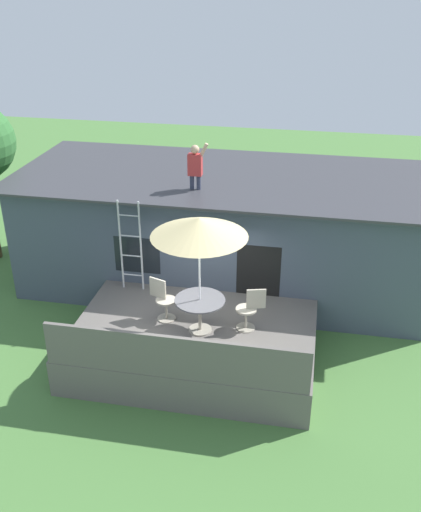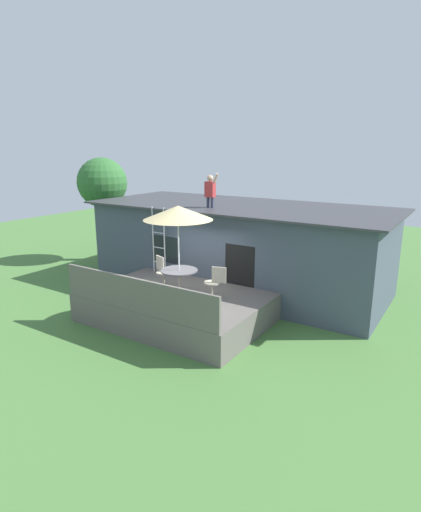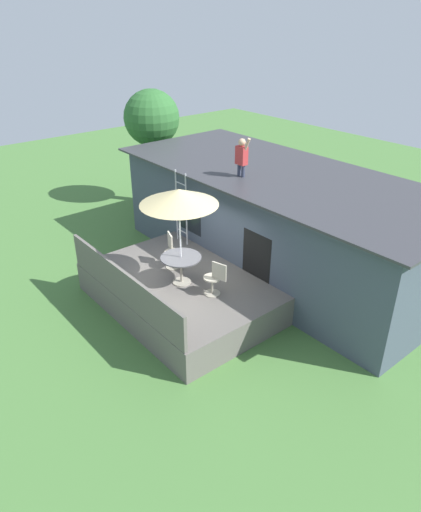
{
  "view_description": "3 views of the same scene",
  "coord_description": "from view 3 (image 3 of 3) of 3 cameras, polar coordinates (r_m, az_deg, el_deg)",
  "views": [
    {
      "loc": [
        2.27,
        -9.98,
        7.62
      ],
      "look_at": [
        0.13,
        1.16,
        1.92
      ],
      "focal_mm": 40.7,
      "sensor_mm": 36.0,
      "label": 1
    },
    {
      "loc": [
        6.91,
        -9.01,
        4.83
      ],
      "look_at": [
        0.61,
        0.82,
        1.81
      ],
      "focal_mm": 29.27,
      "sensor_mm": 36.0,
      "label": 2
    },
    {
      "loc": [
        8.58,
        -6.09,
        7.06
      ],
      "look_at": [
        0.35,
        0.72,
        1.38
      ],
      "focal_mm": 32.69,
      "sensor_mm": 36.0,
      "label": 3
    }
  ],
  "objects": [
    {
      "name": "deck",
      "position": [
        12.45,
        -3.58,
        -4.4
      ],
      "size": [
        5.05,
        3.48,
        0.8
      ],
      "primitive_type": "cube",
      "color": "#605B56",
      "rests_on": "ground"
    },
    {
      "name": "backyard_tree",
      "position": [
        18.56,
        -7.2,
        16.21
      ],
      "size": [
        2.12,
        2.12,
        4.47
      ],
      "color": "brown",
      "rests_on": "ground"
    },
    {
      "name": "house",
      "position": [
        14.09,
        8.16,
        4.36
      ],
      "size": [
        10.5,
        4.5,
        2.95
      ],
      "color": "#424C5B",
      "rests_on": "ground"
    },
    {
      "name": "patio_umbrella",
      "position": [
        11.07,
        -3.89,
        7.22
      ],
      "size": [
        1.9,
        1.9,
        2.54
      ],
      "color": "silver",
      "rests_on": "deck"
    },
    {
      "name": "deck_railing",
      "position": [
        11.26,
        -10.66,
        -3.62
      ],
      "size": [
        4.95,
        0.08,
        0.9
      ],
      "primitive_type": "cube",
      "color": "#605B56",
      "rests_on": "deck"
    },
    {
      "name": "person_figure",
      "position": [
        12.98,
        3.86,
        12.25
      ],
      "size": [
        0.47,
        0.2,
        1.11
      ],
      "color": "#33384C",
      "rests_on": "house"
    },
    {
      "name": "patio_table",
      "position": [
        11.81,
        -3.62,
        -0.79
      ],
      "size": [
        1.04,
        1.04,
        0.74
      ],
      "color": "#A59E8C",
      "rests_on": "deck"
    },
    {
      "name": "ground_plane",
      "position": [
        12.67,
        -3.53,
        -5.93
      ],
      "size": [
        40.0,
        40.0,
        0.0
      ],
      "primitive_type": "plane",
      "color": "#477538"
    },
    {
      "name": "patio_chair_right",
      "position": [
        11.34,
        0.52,
        -2.79
      ],
      "size": [
        0.61,
        0.44,
        0.92
      ],
      "rotation": [
        0.0,
        0.0,
        -2.87
      ],
      "color": "#A59E8C",
      "rests_on": "deck"
    },
    {
      "name": "patio_chair_left",
      "position": [
        12.66,
        -4.77,
        0.6
      ],
      "size": [
        0.6,
        0.44,
        0.92
      ],
      "rotation": [
        0.0,
        0.0,
        -0.35
      ],
      "color": "#A59E8C",
      "rests_on": "deck"
    },
    {
      "name": "step_ladder",
      "position": [
        13.75,
        -3.58,
        5.89
      ],
      "size": [
        0.52,
        0.04,
        2.2
      ],
      "color": "silver",
      "rests_on": "deck"
    }
  ]
}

